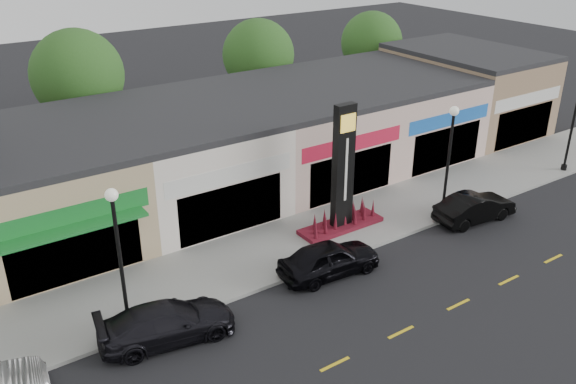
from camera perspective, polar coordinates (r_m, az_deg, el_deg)
name	(u,v)px	position (r m, az deg, el deg)	size (l,w,h in m)	color
ground	(348,293)	(24.44, 5.60, -9.36)	(120.00, 120.00, 0.00)	black
sidewalk	(286,245)	(27.33, -0.19, -5.01)	(52.00, 4.30, 0.15)	gray
curb	(316,268)	(25.76, 2.63, -7.07)	(52.00, 0.20, 0.15)	gray
shop_beige	(40,188)	(29.44, -22.19, 0.36)	(7.00, 10.85, 4.80)	tan
shop_cream	(183,156)	(31.35, -9.81, 3.37)	(7.00, 10.01, 4.80)	beige
shop_pink_w	(296,130)	(34.58, 0.77, 5.81)	(7.00, 10.01, 4.80)	beige
shop_pink_e	(388,109)	(38.82, 9.35, 7.63)	(7.00, 10.01, 4.80)	beige
shop_tan	(465,89)	(43.71, 16.21, 9.26)	(7.00, 10.01, 5.30)	#987D58
tree_rear_west	(78,75)	(36.99, -19.10, 10.29)	(5.20, 5.20, 7.83)	#382619
tree_rear_mid	(258,55)	(41.71, -2.79, 12.66)	(4.80, 4.80, 7.29)	#382619
tree_rear_east	(371,42)	(47.64, 7.82, 13.69)	(4.60, 4.60, 6.94)	#382619
lamp_west_near	(118,247)	(21.19, -15.58, -4.98)	(0.44, 0.44, 5.47)	black
lamp_east_near	(450,151)	(29.54, 14.88, 3.77)	(0.44, 0.44, 5.47)	black
lamp_east_far	(575,114)	(37.38, 25.26, 6.62)	(0.44, 0.44, 5.47)	black
pylon_sign	(342,186)	(27.83, 5.11, 0.54)	(4.20, 1.30, 6.00)	#550E16
car_dark_sedan	(167,323)	(22.02, -11.24, -11.90)	(4.76, 1.94, 1.38)	black
car_black_sedan	(329,259)	(25.13, 3.87, -6.24)	(4.32, 1.74, 1.47)	black
car_black_conv	(475,207)	(30.67, 17.08, -1.39)	(4.19, 1.46, 1.38)	black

